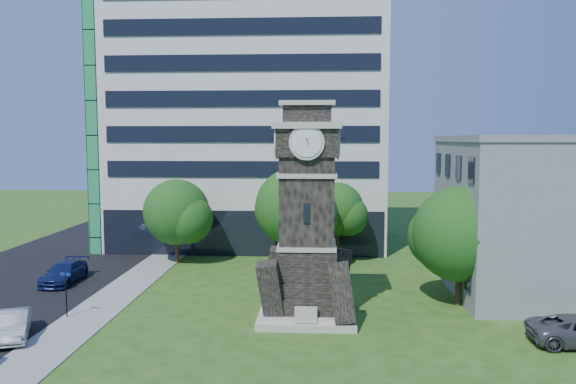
# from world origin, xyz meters

# --- Properties ---
(ground) EXTENTS (160.00, 160.00, 0.00)m
(ground) POSITION_xyz_m (0.00, 0.00, 0.00)
(ground) COLOR #285217
(ground) RESTS_ON ground
(sidewalk) EXTENTS (3.00, 70.00, 0.06)m
(sidewalk) POSITION_xyz_m (-9.50, 5.00, 0.03)
(sidewalk) COLOR gray
(sidewalk) RESTS_ON ground
(clock_tower) EXTENTS (5.40, 5.40, 12.22)m
(clock_tower) POSITION_xyz_m (3.00, 2.00, 5.28)
(clock_tower) COLOR beige
(clock_tower) RESTS_ON ground
(office_tall) EXTENTS (26.20, 15.11, 28.60)m
(office_tall) POSITION_xyz_m (-3.20, 25.84, 14.22)
(office_tall) COLOR white
(office_tall) RESTS_ON ground
(office_low) EXTENTS (15.20, 12.20, 10.40)m
(office_low) POSITION_xyz_m (19.97, 8.00, 5.21)
(office_low) COLOR gray
(office_low) RESTS_ON ground
(car_street_mid) EXTENTS (2.97, 4.38, 1.37)m
(car_street_mid) POSITION_xyz_m (-11.94, -2.31, 0.68)
(car_street_mid) COLOR #9EA1A5
(car_street_mid) RESTS_ON ground
(car_street_north) EXTENTS (2.15, 5.06, 1.46)m
(car_street_north) POSITION_xyz_m (-14.37, 8.71, 0.73)
(car_street_north) COLOR #121E52
(car_street_north) RESTS_ON ground
(park_bench) EXTENTS (2.07, 0.55, 1.07)m
(park_bench) POSITION_xyz_m (2.39, 2.12, 0.56)
(park_bench) COLOR black
(park_bench) RESTS_ON ground
(street_sign) EXTENTS (0.65, 0.07, 2.71)m
(street_sign) POSITION_xyz_m (-10.66, 1.02, 1.70)
(street_sign) COLOR black
(street_sign) RESTS_ON ground
(tree_nw) EXTENTS (5.92, 5.38, 6.92)m
(tree_nw) POSITION_xyz_m (-7.91, 15.54, 4.06)
(tree_nw) COLOR #332114
(tree_nw) RESTS_ON ground
(tree_nc) EXTENTS (6.69, 6.08, 7.91)m
(tree_nc) POSITION_xyz_m (1.76, 14.29, 4.67)
(tree_nc) COLOR #332114
(tree_nc) RESTS_ON ground
(tree_ne) EXTENTS (4.88, 4.44, 6.61)m
(tree_ne) POSITION_xyz_m (5.23, 16.96, 4.21)
(tree_ne) COLOR #332114
(tree_ne) RESTS_ON ground
(tree_east) EXTENTS (6.38, 5.80, 7.32)m
(tree_east) POSITION_xyz_m (12.32, 4.84, 4.24)
(tree_east) COLOR #332114
(tree_east) RESTS_ON ground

